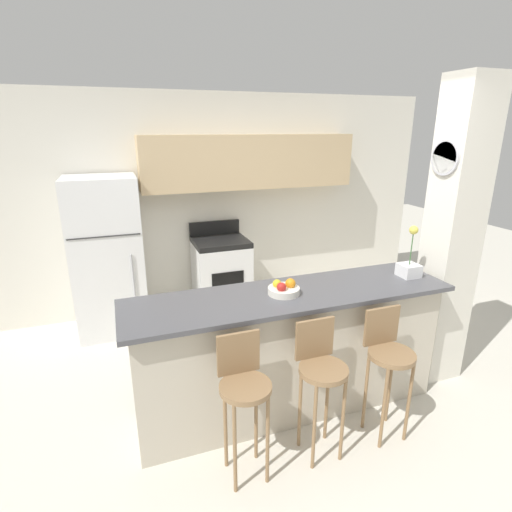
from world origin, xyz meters
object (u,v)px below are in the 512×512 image
(refrigerator, at_px, (108,257))
(stove_range, at_px, (221,275))
(bar_stool_mid, at_px, (321,371))
(bar_stool_right, at_px, (388,356))
(bar_stool_left, at_px, (244,388))
(orchid_vase, at_px, (409,265))
(fruit_bowl, at_px, (284,289))

(refrigerator, xyz_separation_m, stove_range, (1.25, 0.04, -0.38))
(stove_range, height_order, bar_stool_mid, stove_range)
(bar_stool_mid, xyz_separation_m, bar_stool_right, (0.53, 0.00, 0.00))
(bar_stool_mid, height_order, bar_stool_right, same)
(refrigerator, relative_size, bar_stool_left, 1.77)
(bar_stool_mid, relative_size, orchid_vase, 2.25)
(refrigerator, distance_m, stove_range, 1.31)
(stove_range, height_order, bar_stool_right, stove_range)
(bar_stool_right, relative_size, orchid_vase, 2.25)
(refrigerator, xyz_separation_m, orchid_vase, (2.33, -1.87, 0.24))
(stove_range, bearing_deg, bar_stool_mid, -89.10)
(bar_stool_right, bearing_deg, bar_stool_mid, 180.00)
(stove_range, distance_m, bar_stool_mid, 2.39)
(stove_range, xyz_separation_m, bar_stool_right, (0.57, -2.39, 0.17))
(fruit_bowl, bearing_deg, orchid_vase, -0.59)
(bar_stool_mid, relative_size, bar_stool_right, 1.00)
(refrigerator, xyz_separation_m, bar_stool_right, (1.82, -2.34, -0.22))
(bar_stool_mid, bearing_deg, bar_stool_right, 0.00)
(bar_stool_left, height_order, bar_stool_mid, same)
(bar_stool_left, height_order, bar_stool_right, same)
(stove_range, height_order, fruit_bowl, fruit_bowl)
(stove_range, relative_size, orchid_vase, 2.52)
(stove_range, relative_size, bar_stool_right, 1.12)
(bar_stool_left, bearing_deg, bar_stool_mid, 0.00)
(refrigerator, height_order, bar_stool_left, refrigerator)
(refrigerator, xyz_separation_m, fruit_bowl, (1.22, -1.86, 0.19))
(bar_stool_right, bearing_deg, fruit_bowl, 141.03)
(refrigerator, bearing_deg, stove_range, 1.96)
(fruit_bowl, bearing_deg, refrigerator, 123.33)
(bar_stool_left, distance_m, bar_stool_mid, 0.53)
(bar_stool_right, xyz_separation_m, fruit_bowl, (-0.59, 0.48, 0.40))
(stove_range, distance_m, bar_stool_right, 2.46)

